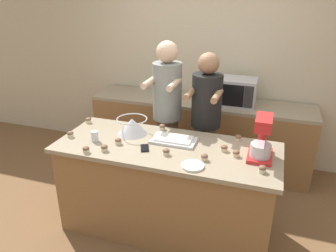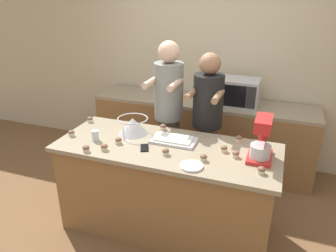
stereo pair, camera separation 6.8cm
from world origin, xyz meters
The scene contains 25 objects.
ground_plane centered at (0.00, 0.00, 0.00)m, with size 16.00×16.00×0.00m, color brown.
back_wall centered at (0.00, 1.70, 1.35)m, with size 10.00×0.06×2.70m.
island_counter centered at (0.00, 0.00, 0.46)m, with size 2.03×0.82×0.91m.
back_counter centered at (0.00, 1.35, 0.45)m, with size 2.80×0.60×0.91m.
person_left centered at (-0.22, 0.65, 0.93)m, with size 0.33×0.50×1.74m.
person_right centered at (0.22, 0.65, 0.88)m, with size 0.33×0.50×1.65m.
stand_mixer centered at (0.82, 0.05, 1.07)m, with size 0.20×0.30×0.37m.
mixing_bowl centered at (-0.40, 0.15, 0.99)m, with size 0.30×0.30×0.16m.
baking_tray centered at (0.03, 0.11, 0.93)m, with size 0.42×0.24×0.04m.
microwave_oven centered at (0.41, 1.35, 1.07)m, with size 0.51×0.36×0.32m.
cell_phone centered at (-0.17, -0.11, 0.91)m, with size 0.12×0.16×0.01m.
drinking_glass centered at (-0.67, -0.12, 0.96)m, with size 0.07×0.07×0.10m.
small_plate centered at (0.32, -0.29, 0.92)m, with size 0.19×0.19×0.02m.
cupcake_0 centered at (-0.49, -0.27, 0.94)m, with size 0.06×0.06×0.06m.
cupcake_1 centered at (-0.96, 0.26, 0.94)m, with size 0.06×0.06×0.06m.
cupcake_2 centered at (0.60, 0.32, 0.94)m, with size 0.06×0.06×0.06m.
cupcake_3 centered at (-0.43, -0.10, 0.94)m, with size 0.06×0.06×0.06m.
cupcake_4 centered at (0.51, 0.07, 0.94)m, with size 0.06×0.06×0.06m.
cupcake_5 centered at (0.85, -0.20, 0.94)m, with size 0.06×0.06×0.06m.
cupcake_6 centered at (-0.94, -0.11, 0.94)m, with size 0.06×0.06×0.06m.
cupcake_7 centered at (-0.62, -0.34, 0.94)m, with size 0.06×0.06×0.06m.
cupcake_8 centered at (0.38, -0.15, 0.94)m, with size 0.06×0.06×0.06m.
cupcake_9 centered at (0.62, 0.00, 0.94)m, with size 0.06×0.06×0.06m.
cupcake_10 centered at (0.05, -0.16, 0.94)m, with size 0.06×0.06×0.06m.
cupcake_11 centered at (-0.16, 0.33, 0.94)m, with size 0.06×0.06×0.06m.
Camera 1 is at (0.86, -2.52, 2.24)m, focal length 35.00 mm.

